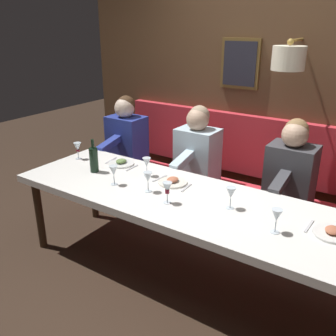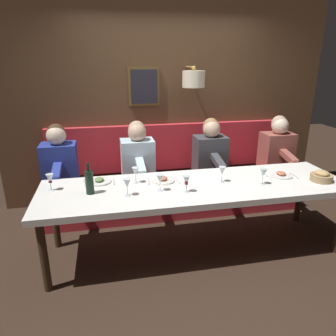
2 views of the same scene
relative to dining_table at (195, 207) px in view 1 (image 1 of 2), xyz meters
name	(u,v)px [view 1 (image 1 of 2)]	position (x,y,z in m)	size (l,w,h in m)	color
ground_plane	(193,281)	(0.00, 0.00, -0.68)	(12.00, 12.00, 0.00)	#332319
dining_table	(195,207)	(0.00, 0.00, 0.00)	(0.90, 3.08, 0.74)	silver
banquette_bench	(239,213)	(0.89, 0.00, -0.46)	(0.52, 3.28, 0.45)	red
back_wall_panel	(271,89)	(1.46, 0.00, 0.68)	(0.59, 4.48, 2.90)	brown
diner_near	(291,167)	(0.88, -0.44, 0.13)	(0.60, 0.40, 0.79)	#3D3D42
diner_middle	(197,148)	(0.88, 0.49, 0.13)	(0.60, 0.40, 0.79)	silver
diner_far	(126,134)	(0.88, 1.41, 0.13)	(0.60, 0.40, 0.79)	#283893
place_setting_0	(332,233)	(0.05, -0.96, 0.07)	(0.24, 0.32, 0.05)	silver
place_setting_1	(173,182)	(0.16, 0.31, 0.07)	(0.24, 0.32, 0.05)	silver
place_setting_2	(121,163)	(0.26, 0.95, 0.07)	(0.24, 0.32, 0.05)	silver
wine_glass_0	(231,193)	(0.02, -0.27, 0.17)	(0.07, 0.07, 0.16)	silver
wine_glass_1	(147,163)	(0.18, 0.59, 0.17)	(0.07, 0.07, 0.16)	silver
wine_glass_2	(277,216)	(-0.12, -0.65, 0.17)	(0.07, 0.07, 0.16)	silver
wine_glass_3	(114,171)	(-0.12, 0.70, 0.17)	(0.07, 0.07, 0.16)	silver
wine_glass_4	(78,147)	(0.15, 1.40, 0.17)	(0.07, 0.07, 0.16)	silver
wine_glass_5	(167,189)	(-0.16, 0.15, 0.17)	(0.07, 0.07, 0.16)	silver
wine_glass_6	(148,178)	(-0.08, 0.39, 0.17)	(0.07, 0.07, 0.16)	silver
wine_bottle	(94,159)	(-0.01, 1.03, 0.17)	(0.08, 0.08, 0.30)	black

